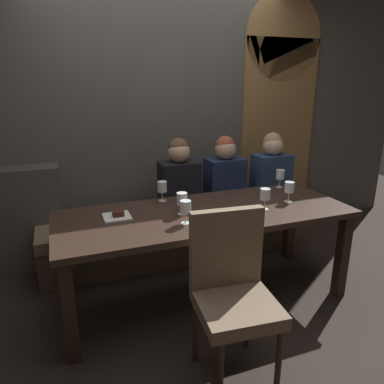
{
  "coord_description": "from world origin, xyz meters",
  "views": [
    {
      "loc": [
        -1.0,
        -2.35,
        1.69
      ],
      "look_at": [
        -0.04,
        0.18,
        0.84
      ],
      "focal_mm": 33.93,
      "sensor_mm": 36.0,
      "label": 1
    }
  ],
  "objects_px": {
    "wine_glass_far_right": "(289,188)",
    "dessert_plate": "(117,215)",
    "wine_glass_center_back": "(280,175)",
    "diner_bearded": "(225,175)",
    "banquette_bench": "(177,237)",
    "chair_near_side": "(232,284)",
    "diner_far_end": "(271,171)",
    "wine_glass_near_left": "(185,207)",
    "wine_glass_center_front": "(265,195)",
    "dining_table": "(206,222)",
    "wine_glass_near_right": "(182,200)",
    "wine_glass_end_left": "(162,187)",
    "diner_redhead": "(179,180)"
  },
  "relations": [
    {
      "from": "wine_glass_far_right",
      "to": "dessert_plate",
      "type": "bearing_deg",
      "value": 174.05
    },
    {
      "from": "wine_glass_center_back",
      "to": "diner_bearded",
      "type": "bearing_deg",
      "value": 133.07
    },
    {
      "from": "banquette_bench",
      "to": "wine_glass_far_right",
      "type": "relative_size",
      "value": 15.24
    },
    {
      "from": "banquette_bench",
      "to": "chair_near_side",
      "type": "bearing_deg",
      "value": -95.42
    },
    {
      "from": "diner_bearded",
      "to": "wine_glass_center_back",
      "type": "xyz_separation_m",
      "value": [
        0.37,
        -0.39,
        0.06
      ]
    },
    {
      "from": "diner_far_end",
      "to": "wine_glass_center_back",
      "type": "xyz_separation_m",
      "value": [
        -0.13,
        -0.34,
        0.06
      ]
    },
    {
      "from": "wine_glass_near_left",
      "to": "wine_glass_center_front",
      "type": "distance_m",
      "value": 0.65
    },
    {
      "from": "wine_glass_near_left",
      "to": "dining_table",
      "type": "bearing_deg",
      "value": 38.0
    },
    {
      "from": "dining_table",
      "to": "chair_near_side",
      "type": "height_order",
      "value": "chair_near_side"
    },
    {
      "from": "diner_bearded",
      "to": "wine_glass_near_left",
      "type": "distance_m",
      "value": 1.16
    },
    {
      "from": "diner_far_end",
      "to": "dessert_plate",
      "type": "bearing_deg",
      "value": -160.78
    },
    {
      "from": "diner_bearded",
      "to": "wine_glass_center_front",
      "type": "distance_m",
      "value": 0.85
    },
    {
      "from": "dining_table",
      "to": "diner_far_end",
      "type": "relative_size",
      "value": 2.99
    },
    {
      "from": "wine_glass_near_right",
      "to": "dessert_plate",
      "type": "xyz_separation_m",
      "value": [
        -0.45,
        0.1,
        -0.1
      ]
    },
    {
      "from": "wine_glass_end_left",
      "to": "dessert_plate",
      "type": "distance_m",
      "value": 0.48
    },
    {
      "from": "wine_glass_near_right",
      "to": "wine_glass_near_left",
      "type": "distance_m",
      "value": 0.18
    },
    {
      "from": "dining_table",
      "to": "wine_glass_far_right",
      "type": "relative_size",
      "value": 13.41
    },
    {
      "from": "dining_table",
      "to": "dessert_plate",
      "type": "relative_size",
      "value": 11.58
    },
    {
      "from": "wine_glass_near_left",
      "to": "diner_far_end",
      "type": "bearing_deg",
      "value": 34.94
    },
    {
      "from": "diner_redhead",
      "to": "wine_glass_end_left",
      "type": "relative_size",
      "value": 4.45
    },
    {
      "from": "diner_bearded",
      "to": "dessert_plate",
      "type": "bearing_deg",
      "value": -151.68
    },
    {
      "from": "chair_near_side",
      "to": "diner_bearded",
      "type": "distance_m",
      "value": 1.6
    },
    {
      "from": "banquette_bench",
      "to": "wine_glass_end_left",
      "type": "height_order",
      "value": "wine_glass_end_left"
    },
    {
      "from": "dining_table",
      "to": "wine_glass_end_left",
      "type": "bearing_deg",
      "value": 125.1
    },
    {
      "from": "dining_table",
      "to": "wine_glass_far_right",
      "type": "xyz_separation_m",
      "value": [
        0.71,
        -0.03,
        0.2
      ]
    },
    {
      "from": "chair_near_side",
      "to": "wine_glass_end_left",
      "type": "height_order",
      "value": "chair_near_side"
    },
    {
      "from": "diner_bearded",
      "to": "diner_far_end",
      "type": "distance_m",
      "value": 0.5
    },
    {
      "from": "diner_redhead",
      "to": "wine_glass_far_right",
      "type": "distance_m",
      "value": 1.01
    },
    {
      "from": "chair_near_side",
      "to": "wine_glass_near_left",
      "type": "relative_size",
      "value": 5.98
    },
    {
      "from": "wine_glass_near_right",
      "to": "wine_glass_end_left",
      "type": "bearing_deg",
      "value": 98.52
    },
    {
      "from": "banquette_bench",
      "to": "wine_glass_near_right",
      "type": "xyz_separation_m",
      "value": [
        -0.19,
        -0.7,
        0.62
      ]
    },
    {
      "from": "diner_redhead",
      "to": "diner_bearded",
      "type": "xyz_separation_m",
      "value": [
        0.47,
        0.01,
        -0.0
      ]
    },
    {
      "from": "dining_table",
      "to": "wine_glass_center_front",
      "type": "distance_m",
      "value": 0.49
    },
    {
      "from": "diner_bearded",
      "to": "wine_glass_end_left",
      "type": "bearing_deg",
      "value": -152.61
    },
    {
      "from": "dining_table",
      "to": "chair_near_side",
      "type": "distance_m",
      "value": 0.74
    },
    {
      "from": "wine_glass_center_front",
      "to": "diner_bearded",
      "type": "bearing_deg",
      "value": 85.01
    },
    {
      "from": "wine_glass_center_back",
      "to": "wine_glass_far_right",
      "type": "relative_size",
      "value": 1.0
    },
    {
      "from": "banquette_bench",
      "to": "wine_glass_near_left",
      "type": "xyz_separation_m",
      "value": [
        -0.22,
        -0.87,
        0.63
      ]
    },
    {
      "from": "dining_table",
      "to": "wine_glass_near_right",
      "type": "relative_size",
      "value": 13.41
    },
    {
      "from": "banquette_bench",
      "to": "wine_glass_center_front",
      "type": "bearing_deg",
      "value": -62.45
    },
    {
      "from": "chair_near_side",
      "to": "dessert_plate",
      "type": "height_order",
      "value": "chair_near_side"
    },
    {
      "from": "wine_glass_near_left",
      "to": "dessert_plate",
      "type": "xyz_separation_m",
      "value": [
        -0.42,
        0.28,
        -0.1
      ]
    },
    {
      "from": "chair_near_side",
      "to": "wine_glass_center_back",
      "type": "distance_m",
      "value": 1.49
    },
    {
      "from": "dining_table",
      "to": "diner_redhead",
      "type": "xyz_separation_m",
      "value": [
        0.03,
        0.72,
        0.14
      ]
    },
    {
      "from": "diner_redhead",
      "to": "diner_far_end",
      "type": "xyz_separation_m",
      "value": [
        0.96,
        -0.04,
        0.0
      ]
    },
    {
      "from": "banquette_bench",
      "to": "wine_glass_end_left",
      "type": "xyz_separation_m",
      "value": [
        -0.24,
        -0.36,
        0.63
      ]
    },
    {
      "from": "dining_table",
      "to": "wine_glass_center_back",
      "type": "distance_m",
      "value": 0.95
    },
    {
      "from": "banquette_bench",
      "to": "diner_redhead",
      "type": "relative_size",
      "value": 3.42
    },
    {
      "from": "banquette_bench",
      "to": "wine_glass_center_back",
      "type": "relative_size",
      "value": 15.24
    },
    {
      "from": "wine_glass_center_front",
      "to": "wine_glass_near_left",
      "type": "bearing_deg",
      "value": -175.58
    }
  ]
}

